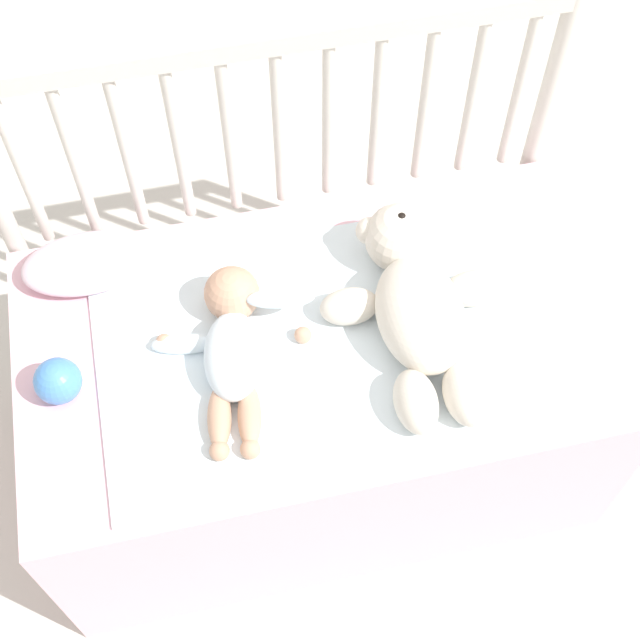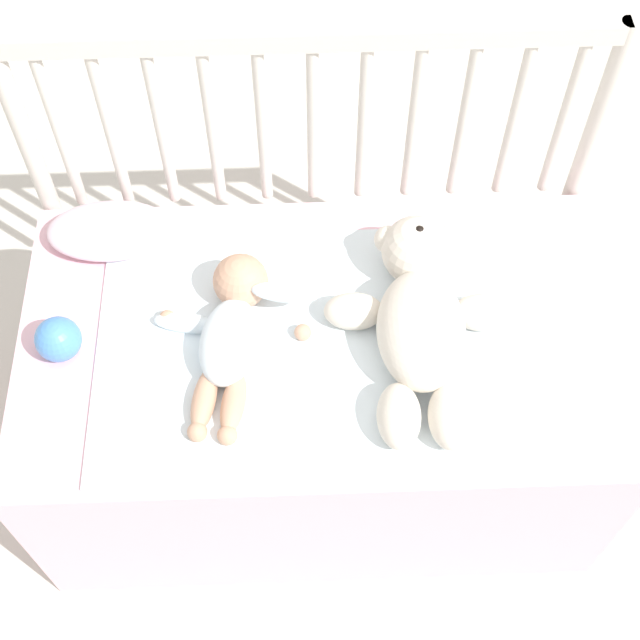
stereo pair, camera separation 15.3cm
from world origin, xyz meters
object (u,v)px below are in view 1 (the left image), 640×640
object	(u,v)px
baby	(233,342)
small_pillow	(87,263)
teddy_bear	(416,301)
toy_ball	(58,381)

from	to	relation	value
baby	small_pillow	size ratio (longest dim) A/B	1.49
teddy_bear	baby	distance (m)	0.33
baby	toy_ball	world-z (taller)	baby
baby	toy_ball	bearing A→B (deg)	-177.69
teddy_bear	baby	bearing A→B (deg)	-179.45
teddy_bear	baby	world-z (taller)	teddy_bear
small_pillow	teddy_bear	bearing A→B (deg)	-22.25
teddy_bear	small_pillow	world-z (taller)	teddy_bear
baby	toy_ball	size ratio (longest dim) A/B	4.41
small_pillow	toy_ball	bearing A→B (deg)	-104.97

